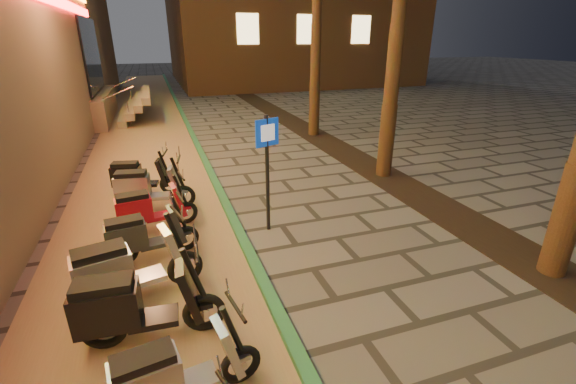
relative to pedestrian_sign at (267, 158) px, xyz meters
name	(u,v)px	position (x,y,z in m)	size (l,w,h in m)	color
parking_strip	(146,166)	(-2.30, 5.06, -1.46)	(3.40, 60.00, 0.01)	#8C7251
green_curb	(204,159)	(-0.60, 5.06, -1.42)	(0.18, 60.00, 0.10)	#27693F
planting_strip	(430,202)	(3.90, 0.06, -1.46)	(1.20, 40.00, 0.02)	black
pedestrian_sign	(267,158)	(0.00, 0.00, 0.00)	(0.48, 0.20, 2.27)	black
scooter_6	(172,375)	(-2.02, -3.51, -1.01)	(1.52, 0.64, 1.06)	black
scooter_7	(132,307)	(-2.41, -2.39, -0.93)	(1.76, 0.62, 1.24)	black
scooter_8	(125,269)	(-2.52, -1.51, -0.93)	(1.77, 0.84, 1.25)	black
scooter_9	(141,236)	(-2.32, -0.40, -1.00)	(1.52, 0.62, 1.07)	black
scooter_10	(147,209)	(-2.23, 0.69, -1.00)	(1.54, 0.62, 1.08)	black
scooter_11	(145,188)	(-2.26, 1.77, -0.96)	(1.67, 0.70, 1.17)	black
scooter_12	(137,177)	(-2.44, 2.72, -1.00)	(1.54, 0.71, 1.08)	black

